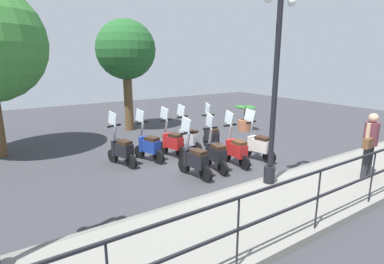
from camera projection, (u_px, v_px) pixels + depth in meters
The scene contains 16 objects.
ground_plane at pixel (209, 160), 9.04m from camera, with size 28.00×28.00×0.00m, color #38383D.
promenade_walkway at pixel (297, 197), 6.47m from camera, with size 2.20×20.00×0.15m.
fence_railing at pixel (349, 176), 5.42m from camera, with size 0.04×16.03×1.07m.
lamp_post_near at pixel (274, 97), 6.56m from camera, with size 0.26×0.90×4.50m.
pedestrian_with_bag at pixel (370, 141), 7.11m from camera, with size 0.35×0.64×1.59m.
tree_distant at pixel (126, 51), 12.12m from camera, with size 2.41×2.41×4.55m.
potted_palm at pixel (245, 120), 12.73m from camera, with size 1.06×0.66×1.05m.
scooter_near_0 at pixel (258, 145), 8.91m from camera, with size 1.22×0.49×1.54m.
scooter_near_1 at pixel (236, 149), 8.48m from camera, with size 1.23×0.44×1.54m.
scooter_near_2 at pixel (215, 153), 8.09m from camera, with size 1.23×0.44×1.54m.
scooter_near_3 at pixel (195, 159), 7.63m from camera, with size 1.23×0.46×1.54m.
scooter_far_0 at pixel (211, 136), 9.98m from camera, with size 1.21×0.51×1.54m.
scooter_far_1 at pixel (188, 137), 9.75m from camera, with size 1.22×0.48×1.54m.
scooter_far_2 at pixel (172, 142), 9.24m from camera, with size 1.22×0.50×1.54m.
scooter_far_3 at pixel (149, 145), 8.86m from camera, with size 1.20×0.55×1.54m.
scooter_far_4 at pixel (122, 149), 8.47m from camera, with size 1.20×0.55×1.54m.
Camera 1 is at (-6.87, 5.17, 2.97)m, focal length 28.00 mm.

